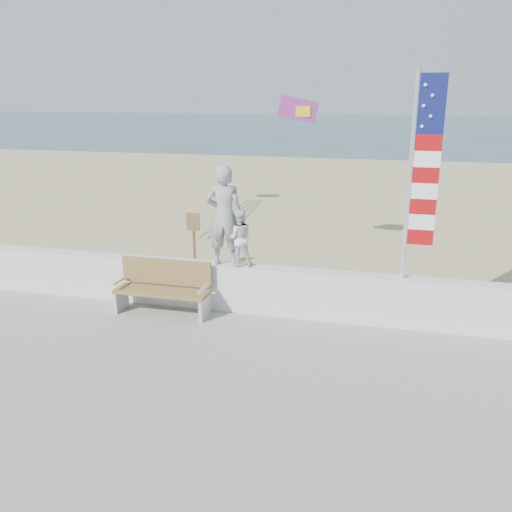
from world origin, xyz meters
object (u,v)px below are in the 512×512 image
(child, at_px, (239,238))
(bench, at_px, (163,287))
(flag, at_px, (419,169))
(adult, at_px, (224,216))

(child, relative_size, bench, 0.60)
(bench, distance_m, flag, 5.05)
(flag, bearing_deg, bench, -174.20)
(adult, bearing_deg, flag, 173.11)
(adult, xyz_separation_m, child, (0.28, 0.00, -0.40))
(child, xyz_separation_m, flag, (3.10, -0.00, 1.37))
(adult, distance_m, flag, 3.52)
(adult, height_order, bench, adult)
(adult, xyz_separation_m, bench, (-1.09, -0.45, -1.33))
(adult, height_order, flag, flag)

